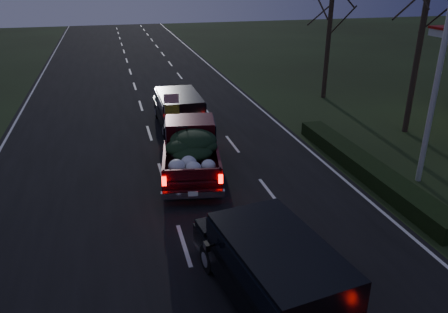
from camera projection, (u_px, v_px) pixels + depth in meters
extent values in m
plane|color=black|center=(184.00, 245.00, 12.84)|extent=(120.00, 120.00, 0.00)
cube|color=black|center=(184.00, 245.00, 12.83)|extent=(14.00, 120.00, 0.02)
cube|color=black|center=(366.00, 167.00, 17.22)|extent=(1.00, 10.00, 0.60)
cylinder|color=silver|center=(440.00, 63.00, 15.09)|extent=(0.20, 0.20, 9.00)
cylinder|color=black|center=(419.00, 46.00, 20.34)|extent=(0.28, 0.28, 8.50)
cylinder|color=black|center=(328.00, 42.00, 26.63)|extent=(0.28, 0.28, 7.00)
cube|color=#39070D|center=(191.00, 157.00, 17.37)|extent=(2.95, 5.54, 0.58)
cube|color=#39070D|center=(190.00, 130.00, 17.93)|extent=(2.20, 1.98, 0.95)
cube|color=black|center=(190.00, 128.00, 17.89)|extent=(2.29, 1.90, 0.58)
cube|color=#39070D|center=(192.00, 163.00, 15.99)|extent=(2.41, 3.23, 0.06)
ellipsoid|color=black|center=(192.00, 146.00, 16.30)|extent=(1.98, 2.15, 0.63)
cylinder|color=gray|center=(165.00, 121.00, 16.70)|extent=(0.03, 0.03, 2.10)
cube|color=red|center=(172.00, 99.00, 16.38)|extent=(0.54, 0.11, 0.36)
cube|color=gold|center=(172.00, 109.00, 16.55)|extent=(0.54, 0.11, 0.36)
cube|color=black|center=(179.00, 114.00, 22.54)|extent=(2.10, 5.00, 0.62)
cube|color=black|center=(179.00, 102.00, 22.04)|extent=(1.97, 3.65, 0.83)
cube|color=black|center=(179.00, 101.00, 22.00)|extent=(2.07, 3.55, 0.50)
cube|color=black|center=(271.00, 278.00, 10.43)|extent=(2.87, 5.39, 0.64)
cube|color=black|center=(278.00, 259.00, 9.92)|extent=(2.54, 4.00, 0.86)
cube|color=black|center=(278.00, 256.00, 9.89)|extent=(2.63, 3.91, 0.51)
cube|color=black|center=(207.00, 246.00, 10.61)|extent=(0.14, 0.25, 0.17)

